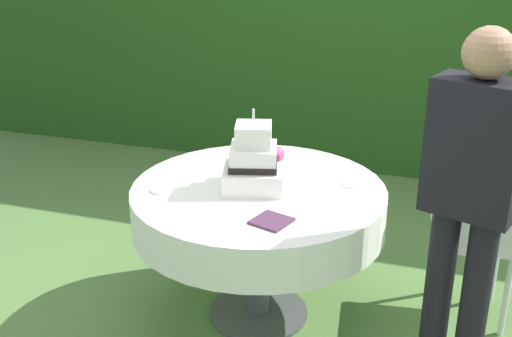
{
  "coord_description": "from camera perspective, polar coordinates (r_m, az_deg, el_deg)",
  "views": [
    {
      "loc": [
        0.87,
        -2.74,
        1.98
      ],
      "look_at": [
        -0.01,
        -0.0,
        0.83
      ],
      "focal_mm": 44.88,
      "sensor_mm": 36.0,
      "label": 1
    }
  ],
  "objects": [
    {
      "name": "serving_plate_near",
      "position": [
        3.2,
        8.68,
        -1.29
      ],
      "size": [
        0.13,
        0.13,
        0.01
      ],
      "primitive_type": "cylinder",
      "color": "white",
      "rests_on": "cake_table"
    },
    {
      "name": "napkin_stack",
      "position": [
        2.78,
        1.39,
        -4.71
      ],
      "size": [
        0.19,
        0.19,
        0.01
      ],
      "primitive_type": "cube",
      "rotation": [
        0.0,
        0.0,
        -0.31
      ],
      "color": "#4C2D47",
      "rests_on": "cake_table"
    },
    {
      "name": "garden_chair",
      "position": [
        3.33,
        19.21,
        -5.11
      ],
      "size": [
        0.45,
        0.45,
        0.89
      ],
      "color": "white",
      "rests_on": "ground_plane"
    },
    {
      "name": "serving_plate_far",
      "position": [
        3.12,
        -8.49,
        -1.88
      ],
      "size": [
        0.1,
        0.1,
        0.01
      ],
      "primitive_type": "cylinder",
      "color": "white",
      "rests_on": "cake_table"
    },
    {
      "name": "foliage_hedge",
      "position": [
        5.36,
        8.63,
        13.79
      ],
      "size": [
        6.88,
        0.68,
        2.51
      ],
      "primitive_type": "cube",
      "color": "#234C19",
      "rests_on": "ground_plane"
    },
    {
      "name": "standing_person",
      "position": [
        2.71,
        18.53,
        -2.22
      ],
      "size": [
        0.41,
        0.31,
        1.6
      ],
      "color": "black",
      "rests_on": "ground_plane"
    },
    {
      "name": "wedding_cake",
      "position": [
        3.09,
        -0.17,
        0.48
      ],
      "size": [
        0.35,
        0.35,
        0.4
      ],
      "color": "white",
      "rests_on": "cake_table"
    },
    {
      "name": "ground_plane",
      "position": [
        3.49,
        0.21,
        -12.77
      ],
      "size": [
        20.0,
        20.0,
        0.0
      ],
      "primitive_type": "plane",
      "color": "#547A3D"
    },
    {
      "name": "cake_table",
      "position": [
        3.18,
        0.22,
        -3.54
      ],
      "size": [
        1.25,
        1.25,
        0.73
      ],
      "color": "#4C4C51",
      "rests_on": "ground_plane"
    }
  ]
}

